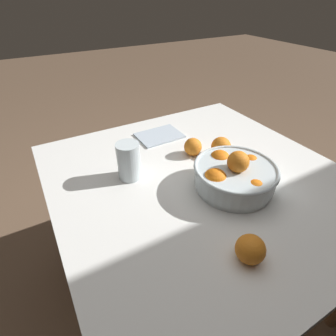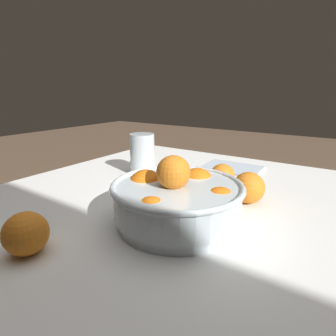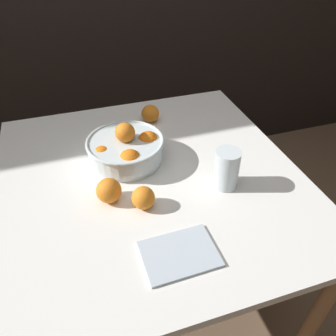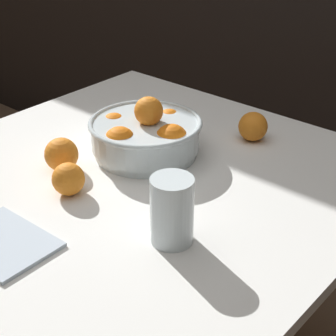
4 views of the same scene
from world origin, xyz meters
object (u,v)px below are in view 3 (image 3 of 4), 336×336
object	(u,v)px
fruit_bowl	(126,149)
orange_loose_near_bowl	(150,114)
orange_loose_aside	(143,198)
juice_glass	(226,171)
orange_loose_front	(109,191)

from	to	relation	value
fruit_bowl	orange_loose_near_bowl	bearing A→B (deg)	57.47
orange_loose_near_bowl	orange_loose_aside	bearing A→B (deg)	-107.78
juice_glass	orange_loose_front	distance (m)	0.38
juice_glass	orange_loose_aside	bearing A→B (deg)	-176.87
orange_loose_near_bowl	orange_loose_front	size ratio (longest dim) A/B	0.95
juice_glass	orange_loose_aside	distance (m)	0.28
fruit_bowl	orange_loose_near_bowl	world-z (taller)	fruit_bowl
fruit_bowl	juice_glass	distance (m)	0.36
orange_loose_near_bowl	orange_loose_aside	world-z (taller)	orange_loose_near_bowl
fruit_bowl	orange_loose_front	world-z (taller)	fruit_bowl
orange_loose_front	fruit_bowl	bearing A→B (deg)	62.38
fruit_bowl	orange_loose_aside	xyz separation A→B (m)	(-0.00, -0.25, -0.02)
fruit_bowl	juice_glass	xyz separation A→B (m)	(0.28, -0.23, 0.01)
juice_glass	orange_loose_front	world-z (taller)	juice_glass
orange_loose_front	orange_loose_near_bowl	bearing A→B (deg)	59.53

